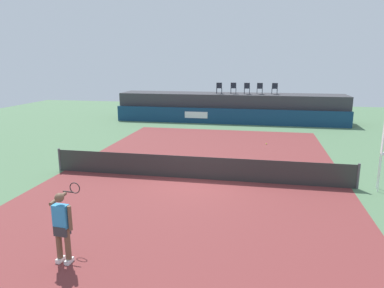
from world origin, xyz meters
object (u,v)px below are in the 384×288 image
(spectator_chair_left, at_px, (233,88))
(spectator_chair_far_right, at_px, (275,88))
(spectator_chair_far_left, at_px, (219,88))
(net_post_far, at_px, (358,176))
(tennis_ball, at_px, (266,144))
(spectator_chair_center, at_px, (247,88))
(net_post_near, at_px, (60,160))
(tennis_player, at_px, (62,225))
(spectator_chair_right, at_px, (260,88))

(spectator_chair_left, xyz_separation_m, spectator_chair_far_right, (3.22, 0.08, 0.00))
(spectator_chair_far_right, bearing_deg, spectator_chair_far_left, -176.14)
(net_post_far, height_order, tennis_ball, net_post_far)
(spectator_chair_center, xyz_separation_m, net_post_near, (-7.48, -15.06, -2.19))
(spectator_chair_left, bearing_deg, spectator_chair_center, -4.16)
(spectator_chair_far_left, height_order, spectator_chair_left, same)
(spectator_chair_far_right, xyz_separation_m, tennis_player, (-5.46, -22.03, -1.73))
(spectator_chair_far_left, relative_size, spectator_chair_far_right, 1.00)
(spectator_chair_left, height_order, net_post_near, spectator_chair_left)
(spectator_chair_right, height_order, net_post_near, spectator_chair_right)
(spectator_chair_left, relative_size, net_post_near, 0.89)
(spectator_chair_far_right, bearing_deg, net_post_far, -79.69)
(spectator_chair_left, distance_m, spectator_chair_far_right, 3.22)
(spectator_chair_far_right, height_order, tennis_ball, spectator_chair_far_right)
(spectator_chair_right, bearing_deg, net_post_near, -119.28)
(spectator_chair_left, height_order, spectator_chair_far_right, same)
(tennis_player, xyz_separation_m, tennis_ball, (4.88, 13.78, -0.92))
(net_post_far, bearing_deg, tennis_player, -140.42)
(spectator_chair_right, bearing_deg, spectator_chair_center, -176.80)
(spectator_chair_far_left, distance_m, tennis_ball, 9.19)
(spectator_chair_center, bearing_deg, net_post_near, -116.41)
(spectator_chair_center, xyz_separation_m, spectator_chair_far_right, (2.15, 0.16, 0.00))
(spectator_chair_far_right, bearing_deg, spectator_chair_left, -178.50)
(spectator_chair_center, relative_size, spectator_chair_far_right, 1.00)
(spectator_chair_far_right, distance_m, tennis_player, 22.76)
(spectator_chair_far_left, distance_m, net_post_far, 16.68)
(spectator_chair_far_right, bearing_deg, net_post_near, -122.31)
(spectator_chair_far_left, xyz_separation_m, spectator_chair_far_right, (4.34, 0.29, 0.00))
(spectator_chair_left, bearing_deg, net_post_far, -68.41)
(spectator_chair_right, xyz_separation_m, spectator_chair_far_right, (1.15, 0.11, 0.00))
(spectator_chair_center, bearing_deg, spectator_chair_far_right, 4.32)
(tennis_ball, bearing_deg, spectator_chair_left, 107.99)
(spectator_chair_right, distance_m, spectator_chair_far_right, 1.16)
(spectator_chair_left, distance_m, spectator_chair_center, 1.07)
(spectator_chair_center, relative_size, spectator_chair_right, 1.00)
(spectator_chair_right, xyz_separation_m, tennis_player, (-4.31, -21.92, -1.73))
(spectator_chair_right, bearing_deg, spectator_chair_far_right, 5.28)
(spectator_chair_far_left, distance_m, spectator_chair_left, 1.14)
(spectator_chair_center, relative_size, tennis_player, 0.50)
(tennis_player, bearing_deg, tennis_ball, 70.49)
(spectator_chair_far_left, xyz_separation_m, tennis_ball, (3.77, -7.95, -2.66))
(spectator_chair_left, height_order, spectator_chair_right, same)
(spectator_chair_far_left, relative_size, spectator_chair_left, 1.00)
(net_post_near, relative_size, tennis_player, 0.56)
(spectator_chair_far_left, height_order, net_post_far, spectator_chair_far_left)
(spectator_chair_far_left, xyz_separation_m, spectator_chair_left, (1.12, 0.21, 0.00))
(spectator_chair_far_left, distance_m, spectator_chair_right, 3.20)
(tennis_player, relative_size, tennis_ball, 26.03)
(spectator_chair_left, bearing_deg, tennis_ball, -72.01)
(spectator_chair_center, bearing_deg, spectator_chair_far_left, -176.60)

